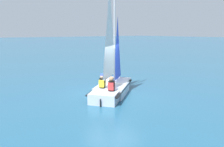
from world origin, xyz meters
The scene contains 4 objects.
ground_plane centered at (0.00, 0.00, 0.00)m, with size 260.00×260.00×0.00m, color #235675.
sailboat_main centered at (0.01, 0.01, 0.74)m, with size 3.83×3.45×5.38m.
sailor_helm centered at (0.71, 0.16, 0.63)m, with size 0.43×0.42×1.16m.
sailor_crew centered at (0.69, 0.86, 0.62)m, with size 0.43×0.42×1.16m.
Camera 1 is at (6.54, 8.63, 3.16)m, focal length 35.00 mm.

